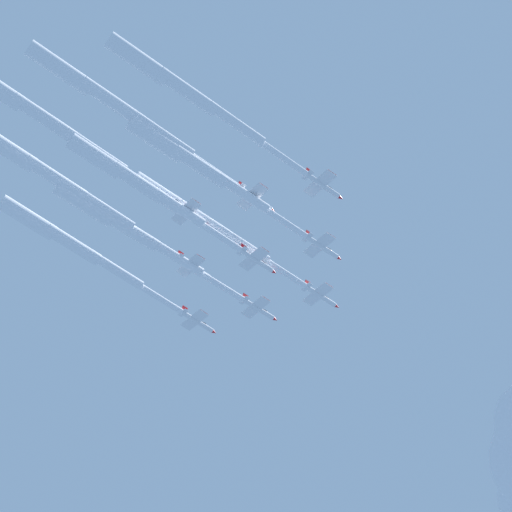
% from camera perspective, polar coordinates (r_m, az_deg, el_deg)
% --- Properties ---
extents(jet_lead, '(34.56, 47.07, 4.35)m').
position_cam_1_polar(jet_lead, '(200.67, -3.30, 2.20)').
color(jet_lead, silver).
extents(jet_port_inner, '(36.18, 49.75, 4.37)m').
position_cam_1_polar(jet_port_inner, '(203.34, -7.77, 1.56)').
color(jet_port_inner, silver).
extents(jet_starboard_inner, '(33.92, 46.52, 4.40)m').
position_cam_1_polar(jet_starboard_inner, '(191.62, -3.47, 5.51)').
color(jet_starboard_inner, silver).
extents(jet_port_mid, '(33.59, 44.76, 4.42)m').
position_cam_1_polar(jet_port_mid, '(194.65, -7.29, 4.48)').
color(jet_port_mid, silver).
extents(jet_starboard_mid, '(36.26, 47.91, 4.45)m').
position_cam_1_polar(jet_starboard_mid, '(207.29, -11.27, 0.68)').
color(jet_starboard_mid, silver).
extents(jet_port_outer, '(36.16, 49.19, 4.43)m').
position_cam_1_polar(jet_port_outer, '(186.00, -4.27, 10.08)').
color(jet_port_outer, silver).
extents(jet_starboard_outer, '(38.46, 50.77, 4.45)m').
position_cam_1_polar(jet_starboard_outer, '(200.60, -12.34, 4.71)').
color(jet_starboard_outer, silver).
extents(jet_trail_port, '(37.82, 50.83, 4.37)m').
position_cam_1_polar(jet_trail_port, '(189.44, -8.90, 9.39)').
color(jet_trail_port, silver).
extents(jet_trail_starboard, '(38.17, 50.71, 4.39)m').
position_cam_1_polar(jet_trail_starboard, '(193.20, -13.01, 8.32)').
color(jet_trail_starboard, silver).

